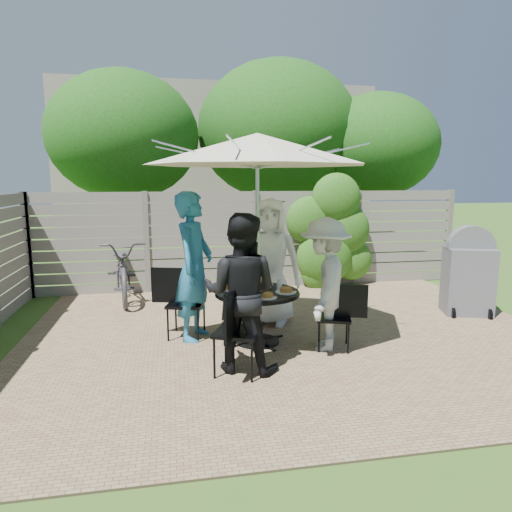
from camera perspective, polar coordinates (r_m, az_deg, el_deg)
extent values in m
plane|color=#34591B|center=(5.95, 5.24, -10.72)|extent=(60.00, 60.00, 0.00)
cube|color=#8D7652|center=(6.41, 4.02, -9.12)|extent=(7.00, 6.00, 0.02)
cube|color=slate|center=(8.59, -0.06, 1.99)|extent=(8.00, 0.10, 1.85)
ellipsoid|color=#214F12|center=(8.81, 9.12, 1.90)|extent=(1.20, 0.70, 1.80)
cube|color=gray|center=(17.44, -5.50, 11.02)|extent=(10.00, 6.00, 5.00)
ellipsoid|color=#16440F|center=(10.45, -16.22, 14.22)|extent=(3.20, 3.20, 2.72)
ellipsoid|color=#16440F|center=(11.22, 2.76, 15.32)|extent=(3.80, 3.80, 3.23)
ellipsoid|color=#16440F|center=(11.24, 14.88, 13.21)|extent=(2.80, 2.80, 2.38)
cylinder|color=black|center=(5.70, 0.17, -4.55)|extent=(1.37, 1.37, 0.03)
cylinder|color=black|center=(5.80, 0.17, -7.76)|extent=(0.07, 0.07, 0.67)
cylinder|color=black|center=(5.90, 0.17, -10.69)|extent=(0.56, 0.56, 0.04)
cylinder|color=silver|center=(5.59, 0.17, 1.06)|extent=(0.05, 0.05, 2.47)
cone|color=beige|center=(5.54, 0.18, 13.21)|extent=(3.52, 3.52, 0.38)
cube|color=black|center=(6.66, 1.94, -4.50)|extent=(0.53, 0.53, 0.03)
cube|color=black|center=(6.82, 2.08, -2.15)|extent=(0.15, 0.42, 0.44)
imported|color=white|center=(6.45, 1.77, -0.75)|extent=(1.04, 0.88, 1.81)
cube|color=black|center=(6.03, -8.73, -5.94)|extent=(0.55, 0.55, 0.04)
cube|color=black|center=(6.02, -10.88, -3.60)|extent=(0.44, 0.15, 0.46)
imported|color=teal|center=(5.87, -7.76, -1.34)|extent=(0.70, 0.82, 1.91)
cube|color=black|center=(4.88, -2.28, -9.47)|extent=(0.61, 0.61, 0.04)
cube|color=black|center=(4.59, -3.07, -7.41)|extent=(0.21, 0.44, 0.47)
imported|color=black|center=(4.87, -1.95, -4.69)|extent=(1.03, 0.93, 1.72)
cube|color=black|center=(5.65, 9.69, -7.60)|extent=(0.50, 0.50, 0.03)
cube|color=black|center=(5.61, 11.79, -5.52)|extent=(0.38, 0.15, 0.41)
imported|color=beige|center=(5.56, 8.57, -3.55)|extent=(0.96, 1.20, 1.62)
cylinder|color=white|center=(6.04, 0.91, -3.54)|extent=(0.26, 0.26, 0.01)
cylinder|color=#9D6A2E|center=(6.03, 0.91, -3.25)|extent=(0.15, 0.15, 0.05)
cylinder|color=white|center=(5.79, -3.32, -4.15)|extent=(0.26, 0.26, 0.01)
cylinder|color=#9D6A2E|center=(5.78, -3.33, -3.84)|extent=(0.15, 0.15, 0.05)
cylinder|color=white|center=(5.36, -0.67, -5.26)|extent=(0.26, 0.26, 0.01)
cylinder|color=#9D6A2E|center=(5.35, -0.67, -4.92)|extent=(0.15, 0.15, 0.05)
cylinder|color=white|center=(5.63, 3.76, -4.53)|extent=(0.26, 0.26, 0.01)
cylinder|color=#9D6A2E|center=(5.63, 3.76, -4.22)|extent=(0.15, 0.15, 0.05)
cylinder|color=white|center=(5.38, 1.36, -5.20)|extent=(0.24, 0.24, 0.01)
cylinder|color=#9D6A2E|center=(5.37, 1.36, -4.87)|extent=(0.14, 0.14, 0.05)
cylinder|color=silver|center=(5.95, -0.28, -3.12)|extent=(0.07, 0.07, 0.14)
cylinder|color=silver|center=(5.65, -2.64, -3.83)|extent=(0.07, 0.07, 0.14)
cylinder|color=silver|center=(5.42, 0.66, -4.41)|extent=(0.07, 0.07, 0.14)
cylinder|color=silver|center=(5.74, 2.93, -3.62)|extent=(0.07, 0.07, 0.14)
cylinder|color=#59280C|center=(5.74, -0.31, -3.49)|extent=(0.09, 0.09, 0.16)
cylinder|color=#C6B293|center=(5.88, 1.59, -3.39)|extent=(0.08, 0.08, 0.12)
imported|color=#333338|center=(8.16, -16.28, -1.61)|extent=(0.98, 2.10, 1.06)
cube|color=#58595D|center=(7.68, 24.94, -2.91)|extent=(0.80, 0.70, 1.04)
cylinder|color=#58595D|center=(7.60, 25.22, 0.91)|extent=(0.71, 0.41, 0.68)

